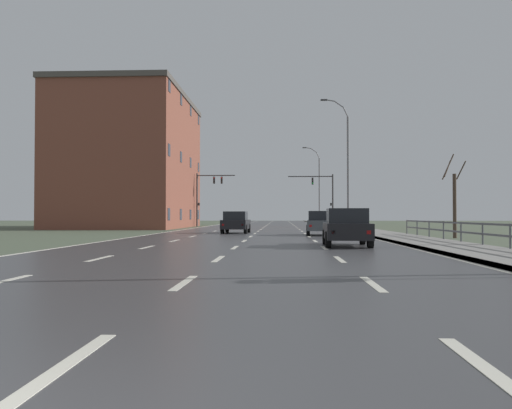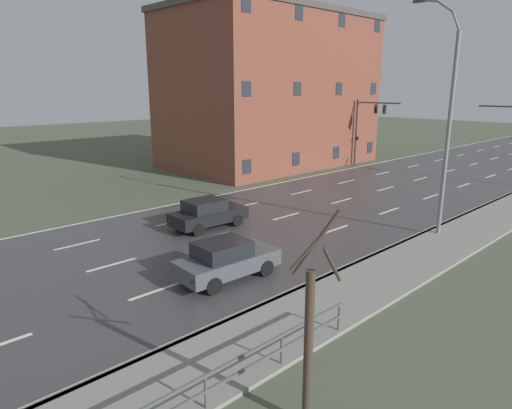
# 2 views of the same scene
# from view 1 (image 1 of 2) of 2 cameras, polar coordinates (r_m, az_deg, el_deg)

# --- Properties ---
(ground_plane) EXTENTS (160.00, 160.00, 0.12)m
(ground_plane) POSITION_cam_1_polar(r_m,az_deg,el_deg) (50.42, 0.64, -2.73)
(ground_plane) COLOR #4C5642
(road_asphalt_strip) EXTENTS (14.00, 120.00, 0.03)m
(road_asphalt_strip) POSITION_cam_1_polar(r_m,az_deg,el_deg) (62.40, 1.04, -2.37)
(road_asphalt_strip) COLOR #3D3D3F
(road_asphalt_strip) RESTS_ON ground
(sidewalk_right) EXTENTS (3.00, 120.00, 0.12)m
(sidewalk_right) POSITION_cam_1_polar(r_m,az_deg,el_deg) (62.73, 8.76, -2.31)
(sidewalk_right) COLOR gray
(sidewalk_right) RESTS_ON ground
(guardrail) EXTENTS (0.07, 25.18, 1.00)m
(guardrail) POSITION_cam_1_polar(r_m,az_deg,el_deg) (22.77, 23.40, -2.56)
(guardrail) COLOR #515459
(guardrail) RESTS_ON ground
(street_lamp_midground) EXTENTS (2.44, 0.24, 11.36)m
(street_lamp_midground) POSITION_cam_1_polar(r_m,az_deg,el_deg) (45.81, 9.80, 4.18)
(street_lamp_midground) COLOR slate
(street_lamp_midground) RESTS_ON ground
(street_lamp_distant) EXTENTS (2.61, 0.24, 11.58)m
(street_lamp_distant) POSITION_cam_1_polar(r_m,az_deg,el_deg) (79.14, 6.78, 1.97)
(street_lamp_distant) COLOR slate
(street_lamp_distant) RESTS_ON ground
(traffic_signal_right) EXTENTS (5.32, 0.36, 6.12)m
(traffic_signal_right) POSITION_cam_1_polar(r_m,az_deg,el_deg) (61.92, 7.44, 1.36)
(traffic_signal_right) COLOR #38383A
(traffic_signal_right) RESTS_ON ground
(traffic_signal_left) EXTENTS (4.51, 0.36, 6.18)m
(traffic_signal_left) POSITION_cam_1_polar(r_m,az_deg,el_deg) (61.13, -5.44, 1.54)
(traffic_signal_left) COLOR #38383A
(traffic_signal_left) RESTS_ON ground
(car_distant) EXTENTS (1.96, 4.16, 1.57)m
(car_distant) POSITION_cam_1_polar(r_m,az_deg,el_deg) (21.98, 9.79, -2.43)
(car_distant) COLOR black
(car_distant) RESTS_ON ground
(car_far_right) EXTENTS (2.00, 4.18, 1.57)m
(car_far_right) POSITION_cam_1_polar(r_m,az_deg,el_deg) (34.10, 7.04, -2.00)
(car_far_right) COLOR #474C51
(car_far_right) RESTS_ON ground
(car_near_right) EXTENTS (1.93, 4.15, 1.57)m
(car_near_right) POSITION_cam_1_polar(r_m,az_deg,el_deg) (37.69, -2.19, -1.93)
(car_near_right) COLOR black
(car_near_right) RESTS_ON ground
(brick_building) EXTENTS (12.00, 19.68, 14.06)m
(brick_building) POSITION_cam_1_polar(r_m,az_deg,el_deg) (57.56, -13.41, 4.57)
(brick_building) COLOR brown
(brick_building) RESTS_ON ground
(bare_tree_mid) EXTENTS (1.23, 0.99, 4.87)m
(bare_tree_mid) POSITION_cam_1_polar(r_m,az_deg,el_deg) (31.82, 20.73, 0.35)
(bare_tree_mid) COLOR #423328
(bare_tree_mid) RESTS_ON ground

